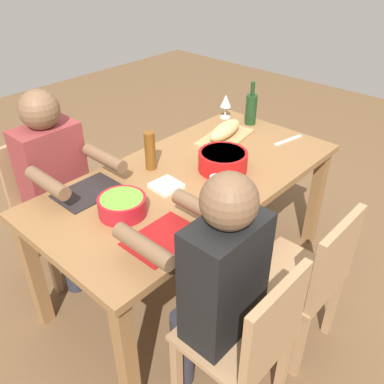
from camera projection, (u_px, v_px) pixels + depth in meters
ground_plane at (192, 274)px, 2.65m from camera, size 8.00×8.00×0.00m
dining_table at (192, 189)px, 2.29m from camera, size 1.76×0.87×0.74m
chair_far_center at (309, 276)px, 1.96m from camera, size 0.40×0.40×0.85m
chair_near_right at (47, 199)px, 2.51m from camera, size 0.40×0.40×0.85m
diner_near_right at (58, 179)px, 2.29m from camera, size 0.41×0.53×1.20m
chair_far_right at (249, 340)px, 1.66m from camera, size 0.40×0.40×0.85m
diner_far_right at (216, 279)px, 1.65m from camera, size 0.41×0.53×1.20m
serving_bowl_salad at (122, 205)px, 1.92m from camera, size 0.23×0.23×0.09m
serving_bowl_fruit at (223, 160)px, 2.26m from camera, size 0.27×0.27×0.11m
cutting_board at (225, 138)px, 2.61m from camera, size 0.43×0.28×0.02m
bread_loaf at (225, 130)px, 2.58m from camera, size 0.33×0.16×0.09m
wine_bottle at (251, 109)px, 2.77m from camera, size 0.08×0.08×0.29m
beer_bottle at (150, 151)px, 2.25m from camera, size 0.06×0.06×0.22m
wine_glass at (226, 102)px, 2.85m from camera, size 0.08×0.08×0.17m
cup_far_center at (216, 186)px, 2.06m from camera, size 0.07×0.07×0.10m
placemat_near_right at (88, 192)px, 2.10m from camera, size 0.32×0.23×0.01m
placemat_far_right at (163, 238)px, 1.79m from camera, size 0.32×0.23×0.01m
carving_knife at (288, 140)px, 2.60m from camera, size 0.23×0.07×0.01m
napkin_stack at (166, 186)px, 2.13m from camera, size 0.15×0.15×0.02m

